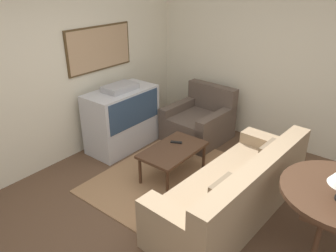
% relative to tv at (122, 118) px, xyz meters
% --- Properties ---
extents(ground_plane, '(12.00, 12.00, 0.00)m').
position_rel_tv_xyz_m(ground_plane, '(-0.94, -1.69, -0.50)').
color(ground_plane, brown).
extents(wall_back, '(12.00, 0.10, 2.70)m').
position_rel_tv_xyz_m(wall_back, '(-0.92, 0.44, 0.86)').
color(wall_back, beige).
rests_on(wall_back, ground_plane).
extents(wall_right, '(0.06, 12.00, 2.70)m').
position_rel_tv_xyz_m(wall_right, '(1.69, -1.69, 0.85)').
color(wall_right, beige).
rests_on(wall_right, ground_plane).
extents(area_rug, '(2.17, 1.57, 0.01)m').
position_rel_tv_xyz_m(area_rug, '(-0.26, -1.13, -0.49)').
color(area_rug, '#99704C').
rests_on(area_rug, ground_plane).
extents(tv, '(1.16, 0.60, 1.06)m').
position_rel_tv_xyz_m(tv, '(0.00, 0.00, 0.00)').
color(tv, '#B7B7BC').
rests_on(tv, ground_plane).
extents(couch, '(2.29, 0.97, 0.83)m').
position_rel_tv_xyz_m(couch, '(-0.39, -2.24, -0.19)').
color(couch, '#9E8466').
rests_on(couch, ground_plane).
extents(armchair, '(1.02, 0.97, 0.88)m').
position_rel_tv_xyz_m(armchair, '(1.02, -0.81, -0.21)').
color(armchair, brown).
rests_on(armchair, ground_plane).
extents(coffee_table, '(0.94, 0.56, 0.44)m').
position_rel_tv_xyz_m(coffee_table, '(-0.20, -1.19, -0.10)').
color(coffee_table, '#472D1E').
rests_on(coffee_table, ground_plane).
extents(remote, '(0.11, 0.16, 0.02)m').
position_rel_tv_xyz_m(remote, '(-0.04, -1.12, -0.04)').
color(remote, black).
rests_on(remote, coffee_table).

